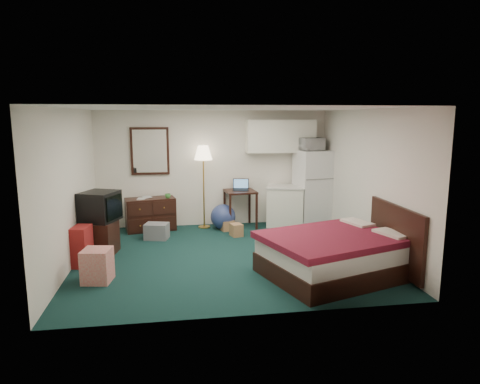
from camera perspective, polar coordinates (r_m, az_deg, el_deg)
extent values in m
cube|color=black|center=(7.45, -1.79, -8.54)|extent=(5.00, 4.50, 0.01)
cube|color=white|center=(7.06, -1.90, 11.07)|extent=(5.00, 4.50, 0.01)
cube|color=white|center=(9.36, -3.53, 3.15)|extent=(5.00, 0.01, 2.50)
cube|color=white|center=(4.96, 1.36, -3.05)|extent=(5.00, 0.01, 2.50)
cube|color=white|center=(7.28, -21.76, 0.45)|extent=(0.01, 4.50, 2.50)
cube|color=white|center=(7.85, 16.59, 1.40)|extent=(0.01, 4.50, 2.50)
sphere|color=navy|center=(9.12, -2.27, -3.31)|extent=(0.61, 0.61, 0.53)
imported|color=white|center=(9.34, 9.52, 6.50)|extent=(0.55, 0.40, 0.33)
imported|color=#A77B4F|center=(9.04, -13.55, -0.26)|extent=(0.16, 0.03, 0.22)
imported|color=#A77B4F|center=(9.16, -12.84, -0.09)|extent=(0.16, 0.08, 0.22)
imported|color=#3F8F3A|center=(9.04, -9.61, -0.44)|extent=(0.12, 0.10, 0.12)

